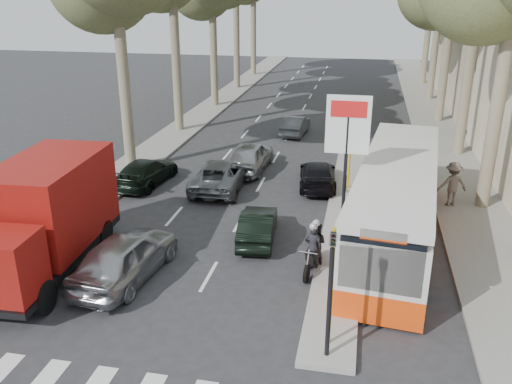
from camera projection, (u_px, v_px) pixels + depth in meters
ground at (219, 313)px, 15.90m from camera, size 120.00×120.00×0.00m
sidewalk_right at (435, 124)px, 37.15m from camera, size 3.20×70.00×0.12m
median_left at (214, 105)px, 42.98m from camera, size 2.40×64.00×0.12m
traffic_island at (348, 189)px, 25.33m from camera, size 1.50×26.00×0.16m
billboard at (346, 150)px, 18.54m from camera, size 1.50×12.10×5.60m
traffic_light_island at (331, 275)px, 13.03m from camera, size 0.16×0.41×3.60m
silver_hatchback at (125, 257)px, 17.50m from camera, size 2.38×4.83×1.59m
dark_hatchback at (258, 226)px, 20.23m from camera, size 1.60×3.69×1.18m
queue_car_a at (220, 175)px, 25.42m from camera, size 2.41×4.89×1.33m
queue_car_b at (318, 174)px, 25.65m from camera, size 2.11×4.30×1.20m
queue_car_c at (250, 156)px, 27.87m from camera, size 1.99×4.53×1.52m
queue_car_d at (295, 125)px, 34.58m from camera, size 1.59×3.77×1.21m
queue_car_e at (146, 172)px, 25.94m from camera, size 2.15×4.45×1.25m
red_truck at (43, 216)px, 17.71m from camera, size 2.98×6.99×3.65m
city_bus at (396, 200)px, 19.81m from camera, size 3.85×11.99×3.10m
motorcycle at (314, 247)px, 18.11m from camera, size 0.85×2.09×1.79m
pedestrian_far at (452, 184)px, 23.02m from camera, size 1.35×0.84×1.93m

